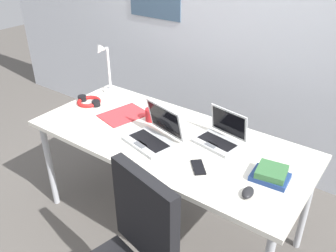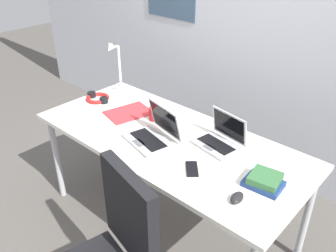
% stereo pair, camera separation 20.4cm
% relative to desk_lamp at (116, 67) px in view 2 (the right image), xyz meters
% --- Properties ---
extents(ground_plane, '(12.00, 12.00, 0.00)m').
position_rel_desk_lamp_xyz_m(ground_plane, '(0.80, -0.28, -0.94)').
color(ground_plane, '#56514C').
extents(wall_back, '(6.00, 0.13, 2.60)m').
position_rel_desk_lamp_xyz_m(wall_back, '(0.80, 0.82, 0.36)').
color(wall_back, silver).
rests_on(wall_back, ground_plane).
extents(desk, '(1.80, 0.80, 0.74)m').
position_rel_desk_lamp_xyz_m(desk, '(0.80, -0.28, -0.25)').
color(desk, silver).
rests_on(desk, ground_plane).
extents(desk_lamp, '(0.12, 0.18, 0.40)m').
position_rel_desk_lamp_xyz_m(desk_lamp, '(0.00, 0.00, 0.00)').
color(desk_lamp, white).
rests_on(desk_lamp, desk).
extents(laptop_front_right, '(0.35, 0.32, 0.22)m').
position_rel_desk_lamp_xyz_m(laptop_front_right, '(0.76, -0.37, -0.15)').
color(laptop_front_right, '#B7BABC').
rests_on(laptop_front_right, desk).
extents(laptop_back_left, '(0.30, 0.26, 0.20)m').
position_rel_desk_lamp_xyz_m(laptop_back_left, '(1.10, -0.14, -0.16)').
color(laptop_back_left, '#B7BABC').
rests_on(laptop_back_left, desk).
extents(computer_mouse, '(0.07, 0.10, 0.03)m').
position_rel_desk_lamp_xyz_m(computer_mouse, '(1.45, -0.49, -0.18)').
color(computer_mouse, black).
rests_on(computer_mouse, desk).
extents(cell_phone, '(0.14, 0.14, 0.01)m').
position_rel_desk_lamp_xyz_m(cell_phone, '(1.13, -0.44, -0.19)').
color(cell_phone, black).
rests_on(cell_phone, desk).
extents(headphones, '(0.21, 0.18, 0.04)m').
position_rel_desk_lamp_xyz_m(headphones, '(0.03, -0.23, -0.18)').
color(headphones, red).
rests_on(headphones, desk).
extents(book_stack, '(0.20, 0.17, 0.06)m').
position_rel_desk_lamp_xyz_m(book_stack, '(1.49, -0.30, -0.17)').
color(book_stack, navy).
rests_on(book_stack, desk).
extents(paper_folder_far_corner, '(0.30, 0.36, 0.01)m').
position_rel_desk_lamp_xyz_m(paper_folder_far_corner, '(0.37, -0.22, -0.19)').
color(paper_folder_far_corner, red).
rests_on(paper_folder_far_corner, desk).
extents(coffee_mug, '(0.11, 0.08, 0.09)m').
position_rel_desk_lamp_xyz_m(coffee_mug, '(0.58, -0.17, -0.15)').
color(coffee_mug, '#B21E23').
rests_on(coffee_mug, desk).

